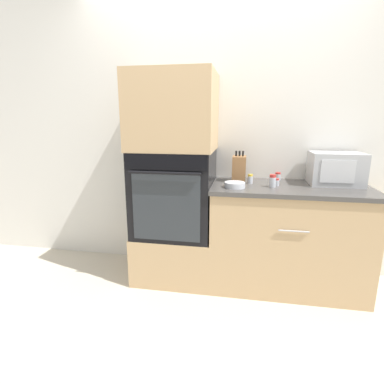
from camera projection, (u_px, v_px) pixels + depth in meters
name	position (u px, v px, depth m)	size (l,w,h in m)	color
ground_plane	(208.00, 296.00, 2.46)	(12.00, 12.00, 0.00)	beige
wall_back	(218.00, 137.00, 2.76)	(8.00, 0.05, 2.50)	silver
oven_cabinet_base	(176.00, 253.00, 2.75)	(0.69, 0.60, 0.42)	tan
wall_oven	(175.00, 192.00, 2.61)	(0.66, 0.64, 0.73)	black
oven_cabinet_upper	(174.00, 112.00, 2.45)	(0.69, 0.60, 0.63)	tan
counter_unit	(287.00, 237.00, 2.53)	(1.27, 0.63, 0.88)	tan
microwave	(336.00, 169.00, 2.46)	(0.41, 0.31, 0.26)	#B2B5BA
knife_block	(239.00, 169.00, 2.59)	(0.11, 0.16, 0.26)	olive
bowl	(235.00, 185.00, 2.37)	(0.16, 0.16, 0.04)	silver
condiment_jar_near	(273.00, 181.00, 2.38)	(0.05, 0.05, 0.10)	silver
condiment_jar_mid	(250.00, 179.00, 2.52)	(0.05, 0.05, 0.08)	silver
condiment_jar_far	(277.00, 182.00, 2.43)	(0.04, 0.04, 0.06)	silver
condiment_jar_back	(278.00, 176.00, 2.66)	(0.05, 0.05, 0.07)	silver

